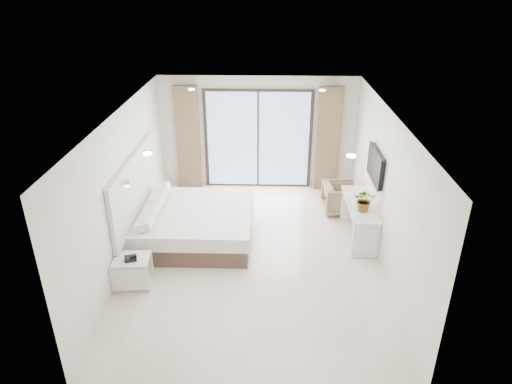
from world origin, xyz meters
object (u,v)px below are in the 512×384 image
bed (194,224)px  armchair (340,197)px  nightstand (133,272)px  console_desk (359,212)px

bed → armchair: bearing=22.1°
bed → armchair: size_ratio=3.07×
nightstand → armchair: 4.72m
console_desk → armchair: 1.14m
nightstand → armchair: size_ratio=0.84×
nightstand → armchair: armchair is taller
bed → armchair: bed is taller
bed → nightstand: bearing=-117.5°
bed → console_desk: (3.23, 0.13, 0.24)m
bed → armchair: (3.03, 1.23, 0.04)m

